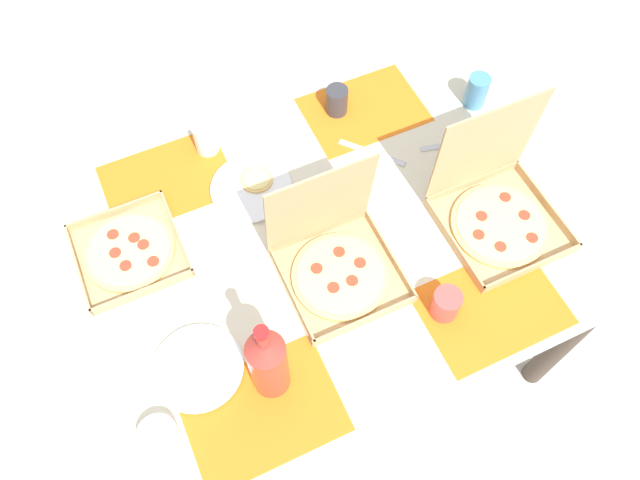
{
  "coord_description": "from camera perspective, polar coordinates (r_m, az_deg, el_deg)",
  "views": [
    {
      "loc": [
        -0.35,
        -0.75,
        2.2
      ],
      "look_at": [
        0.0,
        0.0,
        0.74
      ],
      "focal_mm": 34.46,
      "sensor_mm": 36.0,
      "label": 1
    }
  ],
  "objects": [
    {
      "name": "plate_far_left",
      "position": [
        1.55,
        -11.26,
        -11.59
      ],
      "size": [
        0.22,
        0.22,
        0.02
      ],
      "color": "white",
      "rests_on": "dining_table"
    },
    {
      "name": "placemat_far_left",
      "position": [
        1.83,
        -13.97,
        5.44
      ],
      "size": [
        0.36,
        0.26,
        0.0
      ],
      "primitive_type": "cube",
      "color": "orange",
      "rests_on": "dining_table"
    },
    {
      "name": "soda_bottle",
      "position": [
        1.4,
        -4.84,
        -11.27
      ],
      "size": [
        0.09,
        0.09,
        0.32
      ],
      "color": "#B2382D",
      "rests_on": "dining_table"
    },
    {
      "name": "dining_table",
      "position": [
        1.77,
        0.0,
        -1.69
      ],
      "size": [
        1.41,
        1.03,
        0.74
      ],
      "color": "#3F3328",
      "rests_on": "ground_plane"
    },
    {
      "name": "pizza_box_corner_right",
      "position": [
        1.72,
        -17.26,
        -1.04
      ],
      "size": [
        0.28,
        0.28,
        0.04
      ],
      "color": "tan",
      "rests_on": "dining_table"
    },
    {
      "name": "knife_by_far_right",
      "position": [
        1.9,
        12.39,
        8.71
      ],
      "size": [
        0.21,
        0.07,
        0.0
      ],
      "primitive_type": "cube",
      "rotation": [
        0.0,
        0.0,
        2.91
      ],
      "color": "#B7B7BC",
      "rests_on": "dining_table"
    },
    {
      "name": "cup_red",
      "position": [
        1.98,
        14.34,
        13.25
      ],
      "size": [
        0.07,
        0.07,
        0.11
      ],
      "primitive_type": "cylinder",
      "color": "teal",
      "rests_on": "dining_table"
    },
    {
      "name": "pizza_box_edge_far",
      "position": [
        1.59,
        1.59,
        -1.82
      ],
      "size": [
        0.29,
        0.29,
        0.33
      ],
      "color": "tan",
      "rests_on": "dining_table"
    },
    {
      "name": "cup_clear_right",
      "position": [
        1.91,
        1.58,
        12.81
      ],
      "size": [
        0.07,
        0.07,
        0.09
      ],
      "primitive_type": "cylinder",
      "color": "#333338",
      "rests_on": "dining_table"
    },
    {
      "name": "placemat_near_left",
      "position": [
        1.51,
        -5.34,
        -15.56
      ],
      "size": [
        0.36,
        0.26,
        0.0
      ],
      "primitive_type": "cube",
      "color": "orange",
      "rests_on": "dining_table"
    },
    {
      "name": "pizza_box_corner_left",
      "position": [
        1.73,
        16.1,
        2.9
      ],
      "size": [
        0.31,
        0.31,
        0.34
      ],
      "color": "tan",
      "rests_on": "dining_table"
    },
    {
      "name": "placemat_far_right",
      "position": [
        1.95,
        4.06,
        11.98
      ],
      "size": [
        0.36,
        0.26,
        0.0
      ],
      "primitive_type": "cube",
      "color": "orange",
      "rests_on": "dining_table"
    },
    {
      "name": "condiment_bowl",
      "position": [
        1.51,
        -14.8,
        -17.16
      ],
      "size": [
        0.09,
        0.09,
        0.04
      ],
      "primitive_type": "cylinder",
      "color": "white",
      "rests_on": "dining_table"
    },
    {
      "name": "placemat_near_right",
      "position": [
        1.64,
        15.63,
        -6.04
      ],
      "size": [
        0.36,
        0.26,
        0.0
      ],
      "primitive_type": "cube",
      "color": "orange",
      "rests_on": "dining_table"
    },
    {
      "name": "knife_by_near_right",
      "position": [
        1.84,
        4.84,
        8.06
      ],
      "size": [
        0.15,
        0.17,
        0.0
      ],
      "primitive_type": "cube",
      "rotation": [
        0.0,
        0.0,
        5.43
      ],
      "color": "#B7B7BC",
      "rests_on": "dining_table"
    },
    {
      "name": "cup_clear_left",
      "position": [
        1.84,
        -10.58,
        9.31
      ],
      "size": [
        0.07,
        0.07,
        0.1
      ],
      "primitive_type": "cylinder",
      "color": "silver",
      "rests_on": "dining_table"
    },
    {
      "name": "cup_dark",
      "position": [
        1.57,
        11.59,
        -5.84
      ],
      "size": [
        0.07,
        0.07,
        0.09
      ],
      "primitive_type": "cylinder",
      "color": "#BF4742",
      "rests_on": "dining_table"
    },
    {
      "name": "plate_middle",
      "position": [
        1.76,
        -6.34,
        4.86
      ],
      "size": [
        0.23,
        0.23,
        0.03
      ],
      "color": "white",
      "rests_on": "dining_table"
    },
    {
      "name": "ground_plane",
      "position": [
        2.35,
        0.0,
        -8.97
      ],
      "size": [
        6.0,
        6.0,
        0.0
      ],
      "primitive_type": "plane",
      "color": "beige"
    }
  ]
}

